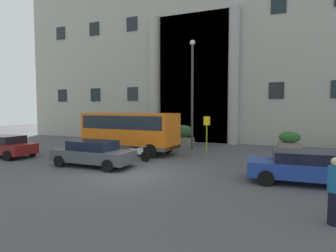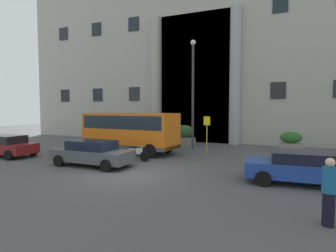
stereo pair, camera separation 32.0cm
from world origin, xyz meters
name	(u,v)px [view 2 (the right image)]	position (x,y,z in m)	size (l,w,h in m)	color
ground_plane	(127,175)	(0.00, 0.00, -0.06)	(80.00, 64.00, 0.12)	#4A4A4D
office_building_facade	(210,40)	(0.00, 17.48, 10.55)	(39.52, 9.73, 21.13)	#9E9D93
orange_minibus	(130,129)	(-3.01, 5.50, 1.68)	(7.14, 3.22, 2.81)	orange
bus_stop_sign	(207,131)	(2.20, 6.99, 1.60)	(0.44, 0.08, 2.58)	#9C9D17
hedge_planter_entrance_left	(291,142)	(7.68, 10.36, 0.69)	(1.58, 0.84, 1.43)	gray
hedge_planter_east	(113,134)	(-7.85, 10.71, 0.73)	(1.72, 0.95, 1.52)	#71645E
hedge_planter_entrance_right	(184,135)	(-0.66, 10.75, 0.83)	(1.84, 0.71, 1.71)	gray
white_taxi_kerbside	(92,153)	(-2.69, 0.90, 0.72)	(4.55, 1.99, 1.39)	#464A4E
parked_sedan_far	(303,167)	(7.58, 1.24, 0.70)	(4.60, 2.12, 1.34)	#1F3C95
parked_estate_mid	(7,146)	(-9.69, 1.18, 0.71)	(4.02, 1.99, 1.39)	maroon
scooter_by_planter	(89,150)	(-4.66, 3.14, 0.46)	(1.99, 0.55, 0.89)	black
motorcycle_far_end	(135,153)	(-1.25, 3.08, 0.45)	(1.92, 0.61, 0.89)	black
pedestrian_child_trailing	(329,192)	(7.76, -2.83, 0.92)	(0.36, 0.36, 1.81)	black
lamppost_plaza_centre	(193,87)	(0.67, 8.75, 4.80)	(0.40, 0.40, 8.32)	#3A3436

